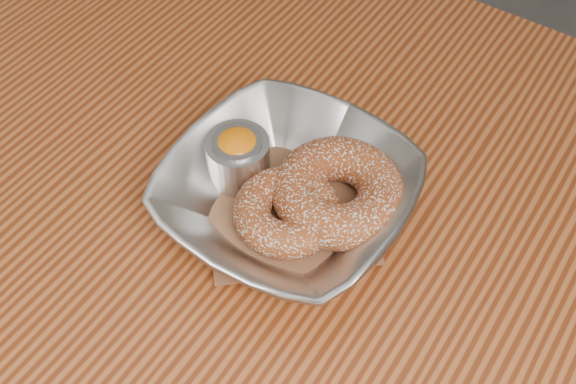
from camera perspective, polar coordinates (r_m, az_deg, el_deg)
The scene contains 6 objects.
table at distance 0.71m, azimuth -3.76°, elevation -5.51°, with size 1.20×0.80×0.75m.
serving_bowl at distance 0.60m, azimuth 0.00°, elevation -0.21°, with size 0.22×0.22×0.05m, color #B1B3B8.
parchment at distance 0.61m, azimuth 0.00°, elevation -1.20°, with size 0.14×0.14×0.00m, color brown.
donut_back at distance 0.59m, azimuth 4.25°, elevation 0.02°, with size 0.12×0.12×0.04m, color #903E1A.
donut_front at distance 0.58m, azimuth -0.09°, elevation -1.66°, with size 0.09×0.09×0.03m, color #903E1A.
ramekin at distance 0.61m, azimuth -4.23°, elevation 3.04°, with size 0.06×0.06×0.05m.
Camera 1 is at (0.25, -0.29, 1.25)m, focal length 42.00 mm.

